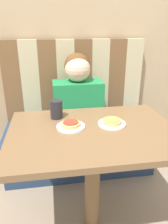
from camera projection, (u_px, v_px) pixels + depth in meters
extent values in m
plane|color=gray|center=(92.00, 221.00, 1.56)|extent=(12.00, 12.00, 0.00)
cube|color=tan|center=(72.00, 25.00, 2.02)|extent=(7.00, 0.05, 2.60)
cube|color=navy|center=(78.00, 146.00, 2.12)|extent=(1.33, 0.57, 0.42)
cube|color=brown|center=(13.00, 82.00, 2.04)|extent=(0.17, 0.08, 0.76)
cube|color=tan|center=(31.00, 82.00, 2.06)|extent=(0.17, 0.08, 0.76)
cube|color=brown|center=(49.00, 81.00, 2.09)|extent=(0.17, 0.08, 0.76)
cube|color=tan|center=(66.00, 80.00, 2.11)|extent=(0.17, 0.08, 0.76)
cube|color=brown|center=(83.00, 80.00, 2.14)|extent=(0.17, 0.08, 0.76)
cube|color=tan|center=(99.00, 79.00, 2.16)|extent=(0.17, 0.08, 0.76)
cube|color=brown|center=(116.00, 78.00, 2.18)|extent=(0.17, 0.08, 0.76)
cube|color=tan|center=(132.00, 78.00, 2.21)|extent=(0.17, 0.08, 0.76)
cube|color=brown|center=(93.00, 133.00, 1.29)|extent=(0.99, 0.72, 0.03)
cylinder|color=brown|center=(92.00, 182.00, 1.43)|extent=(0.10, 0.10, 0.69)
cube|color=#1E8447|center=(78.00, 105.00, 1.96)|extent=(0.43, 0.23, 0.43)
sphere|color=beige|center=(78.00, 69.00, 1.84)|extent=(0.22, 0.22, 0.22)
sphere|color=brown|center=(77.00, 66.00, 1.86)|extent=(0.22, 0.22, 0.22)
cylinder|color=white|center=(71.00, 127.00, 1.31)|extent=(0.17, 0.17, 0.01)
cylinder|color=white|center=(112.00, 124.00, 1.35)|extent=(0.17, 0.17, 0.01)
cylinder|color=tan|center=(71.00, 124.00, 1.30)|extent=(0.12, 0.12, 0.02)
cylinder|color=#B73823|center=(71.00, 122.00, 1.30)|extent=(0.09, 0.09, 0.01)
cylinder|color=tan|center=(112.00, 121.00, 1.34)|extent=(0.12, 0.12, 0.02)
cylinder|color=gold|center=(112.00, 119.00, 1.34)|extent=(0.09, 0.09, 0.01)
cylinder|color=#232328|center=(56.00, 109.00, 1.43)|extent=(0.08, 0.08, 0.12)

